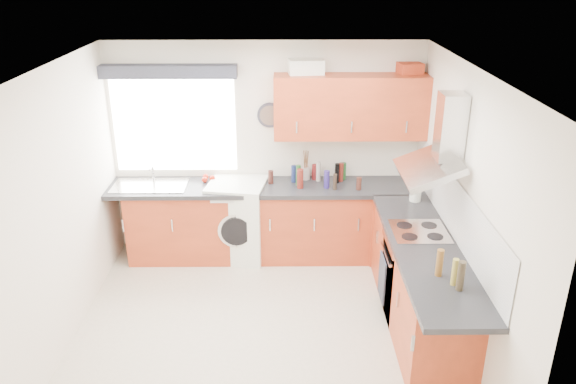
{
  "coord_description": "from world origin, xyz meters",
  "views": [
    {
      "loc": [
        0.2,
        -4.47,
        3.34
      ],
      "look_at": [
        0.25,
        0.85,
        1.1
      ],
      "focal_mm": 35.0,
      "sensor_mm": 36.0,
      "label": 1
    }
  ],
  "objects_px": {
    "upper_cabinets": "(350,107)",
    "oven": "(415,276)",
    "extractor_hood": "(439,146)",
    "washing_machine": "(238,219)"
  },
  "relations": [
    {
      "from": "oven",
      "to": "upper_cabinets",
      "type": "relative_size",
      "value": 0.5
    },
    {
      "from": "oven",
      "to": "upper_cabinets",
      "type": "distance_m",
      "value": 1.99
    },
    {
      "from": "washing_machine",
      "to": "oven",
      "type": "bearing_deg",
      "value": -24.23
    },
    {
      "from": "upper_cabinets",
      "to": "washing_machine",
      "type": "xyz_separation_m",
      "value": [
        -1.28,
        -0.1,
        -1.33
      ]
    },
    {
      "from": "upper_cabinets",
      "to": "oven",
      "type": "bearing_deg",
      "value": -67.46
    },
    {
      "from": "extractor_hood",
      "to": "upper_cabinets",
      "type": "relative_size",
      "value": 0.46
    },
    {
      "from": "extractor_hood",
      "to": "upper_cabinets",
      "type": "bearing_deg",
      "value": 116.13
    },
    {
      "from": "extractor_hood",
      "to": "washing_machine",
      "type": "distance_m",
      "value": 2.63
    },
    {
      "from": "upper_cabinets",
      "to": "washing_machine",
      "type": "bearing_deg",
      "value": -175.32
    },
    {
      "from": "washing_machine",
      "to": "upper_cabinets",
      "type": "bearing_deg",
      "value": 14.09
    }
  ]
}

